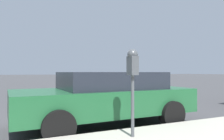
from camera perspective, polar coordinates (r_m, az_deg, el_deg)
name	(u,v)px	position (r m, az deg, el deg)	size (l,w,h in m)	color
ground_plane	(101,116)	(6.72, -3.02, -11.94)	(220.00, 220.00, 0.00)	#424244
parking_meter	(133,69)	(3.90, 5.39, 0.13)	(0.21, 0.19, 1.56)	#4C5156
car_green	(106,96)	(5.48, -1.46, -6.89)	(2.14, 4.41, 1.33)	#1E5B33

